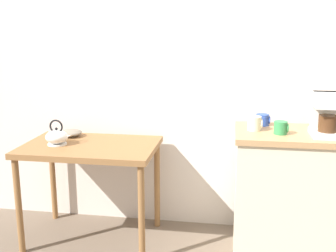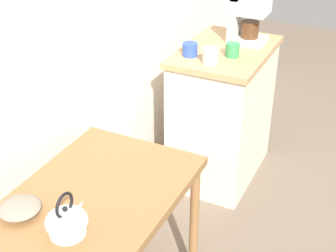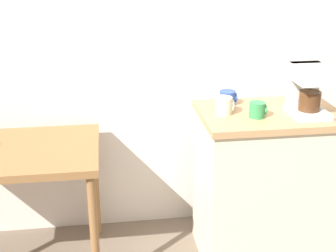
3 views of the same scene
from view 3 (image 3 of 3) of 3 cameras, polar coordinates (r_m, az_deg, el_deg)
name	(u,v)px [view 3 (image 3 of 3)]	position (r m, az deg, el deg)	size (l,w,h in m)	color
back_wall	(156,3)	(2.72, -1.53, 14.97)	(4.40, 0.10, 2.80)	silver
wooden_table	(9,165)	(2.55, -19.07, -4.55)	(0.93, 0.62, 0.72)	olive
kitchen_counter	(264,185)	(2.67, 11.86, -7.18)	(0.75, 0.51, 0.88)	beige
coffee_maker	(308,88)	(2.47, 16.98, 4.57)	(0.18, 0.22, 0.26)	white
mug_small_cream	(224,106)	(2.41, 6.97, 2.53)	(0.09, 0.09, 0.09)	beige
mug_tall_green	(258,110)	(2.39, 11.03, 1.99)	(0.09, 0.08, 0.08)	#338C4C
mug_blue	(228,98)	(2.56, 7.42, 3.48)	(0.09, 0.09, 0.08)	#2D4CAD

